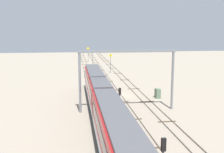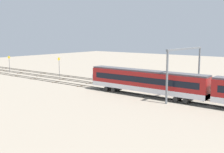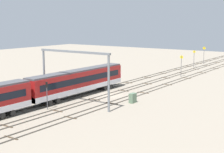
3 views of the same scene
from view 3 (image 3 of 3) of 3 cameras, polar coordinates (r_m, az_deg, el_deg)
ground_plane at (r=64.81m, az=-0.38°, el=-3.10°), size 206.13×206.13×0.00m
track_near_foreground at (r=62.50m, az=2.78°, el=-3.51°), size 190.13×2.40×0.16m
track_second_near at (r=64.79m, az=-0.38°, el=-3.04°), size 190.13×2.40×0.16m
track_with_train at (r=67.28m, az=-3.32°, el=-2.59°), size 190.13×2.40×0.16m
overhead_gantry at (r=56.00m, az=-6.38°, el=1.68°), size 0.40×14.56×9.13m
speed_sign_near_foreground at (r=115.76m, az=15.10°, el=3.86°), size 0.14×0.94×5.55m
speed_sign_mid_trackside at (r=105.33m, az=13.53°, el=3.23°), size 0.14×0.80×5.17m
speed_sign_far_trackside at (r=87.05m, az=11.49°, el=2.16°), size 0.14×0.82×5.37m
signal_light_trackside_departure at (r=54.70m, az=-10.81°, el=-2.46°), size 0.31×0.32×4.46m
relay_cabinet at (r=58.63m, az=3.47°, el=-3.61°), size 1.37×0.80×1.67m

